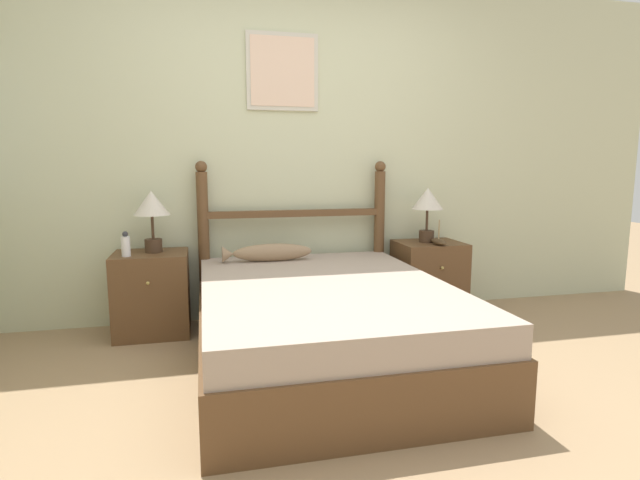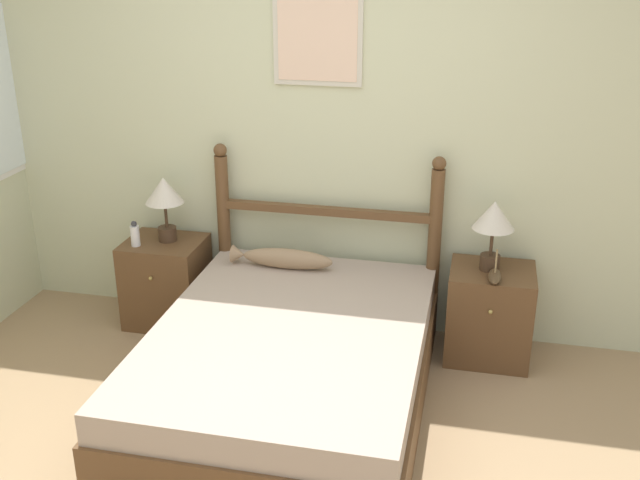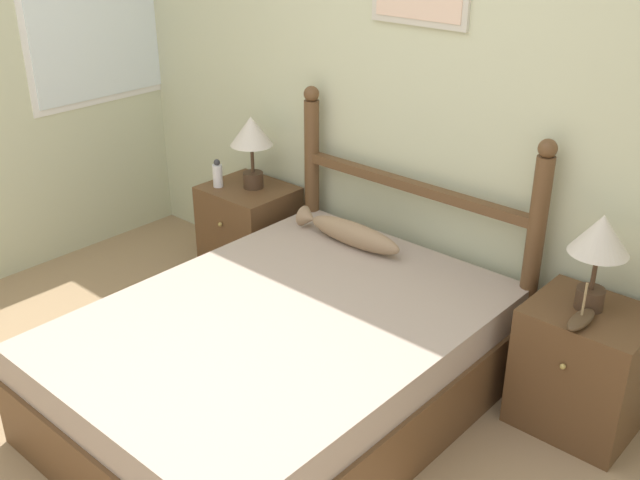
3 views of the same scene
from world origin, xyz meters
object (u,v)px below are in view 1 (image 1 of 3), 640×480
table_lamp_right (427,203)px  fish_pillow (268,253)px  nightstand_left (152,293)px  model_boat (439,242)px  nightstand_right (428,278)px  table_lamp_left (152,208)px  bed (324,323)px  bottle (126,245)px

table_lamp_right → fish_pillow: size_ratio=0.66×
nightstand_left → model_boat: size_ratio=2.81×
nightstand_right → table_lamp_left: bearing=179.3°
bed → nightstand_left: (-1.04, 0.78, 0.05)m
nightstand_right → table_lamp_right: (-0.02, 0.01, 0.59)m
bed → table_lamp_left: table_lamp_left is taller
nightstand_left → fish_pillow: 0.85m
nightstand_left → model_boat: bearing=-3.7°
bed → nightstand_left: size_ratio=3.41×
nightstand_right → bottle: size_ratio=3.43×
bottle → bed: bearing=-29.8°
nightstand_left → fish_pillow: bearing=-3.3°
nightstand_left → nightstand_right: size_ratio=1.00×
nightstand_left → fish_pillow: size_ratio=0.89×
model_boat → fish_pillow: (-1.28, 0.09, -0.05)m
bottle → model_boat: 2.23m
nightstand_right → table_lamp_right: 0.59m
nightstand_right → fish_pillow: 1.30m
bed → nightstand_right: 1.30m
bed → table_lamp_right: 1.43m
bottle → fish_pillow: bearing=3.5°
bed → nightstand_left: nightstand_left is taller
table_lamp_right → fish_pillow: bearing=-177.4°
nightstand_left → table_lamp_right: (2.05, 0.01, 0.59)m
table_lamp_left → table_lamp_right: same height
nightstand_left → nightstand_right: 2.08m
table_lamp_left → bottle: bearing=-141.5°
table_lamp_right → fish_pillow: table_lamp_right is taller
bed → model_boat: (1.05, 0.64, 0.36)m
table_lamp_left → model_boat: bearing=-4.4°
table_lamp_left → table_lamp_right: 2.03m
nightstand_left → fish_pillow: fish_pillow is taller
bed → table_lamp_left: bearing=141.7°
table_lamp_right → model_boat: table_lamp_right is taller
nightstand_left → bottle: size_ratio=3.43×
table_lamp_left → fish_pillow: bearing=-5.2°
table_lamp_left → bottle: 0.31m
table_lamp_left → nightstand_left: bearing=-133.3°
model_boat → fish_pillow: size_ratio=0.32×
nightstand_right → fish_pillow: fish_pillow is taller
table_lamp_right → nightstand_right: bearing=-21.7°
nightstand_right → bottle: bearing=-177.3°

